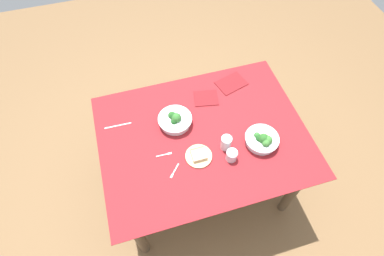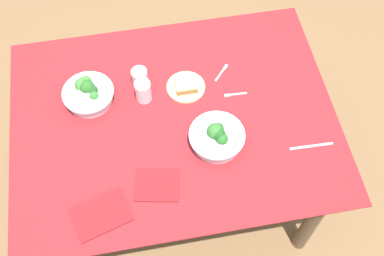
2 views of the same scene
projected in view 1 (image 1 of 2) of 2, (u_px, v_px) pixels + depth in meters
ground_plane at (201, 181)px, 2.64m from camera, size 6.00×6.00×0.00m
dining_table at (203, 143)px, 2.11m from camera, size 1.38×1.06×0.75m
broccoli_bowl_far at (262, 140)px, 1.95m from camera, size 0.22×0.22×0.11m
broccoli_bowl_near at (175, 120)px, 2.04m from camera, size 0.23×0.23×0.11m
bread_side_plate at (199, 155)px, 1.92m from camera, size 0.17×0.17×0.04m
water_glass_center at (232, 155)px, 1.89m from camera, size 0.07×0.07×0.08m
water_glass_side at (226, 143)px, 1.92m from camera, size 0.07×0.07×0.10m
fork_by_far_bowl at (174, 171)px, 1.87m from camera, size 0.08×0.09×0.00m
fork_by_near_bowl at (165, 155)px, 1.93m from camera, size 0.10×0.01×0.00m
table_knife_left at (118, 126)px, 2.06m from camera, size 0.18×0.02×0.00m
napkin_folded_upper at (206, 98)px, 2.19m from camera, size 0.20×0.17×0.01m
napkin_folded_lower at (231, 83)px, 2.27m from camera, size 0.25×0.21×0.01m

